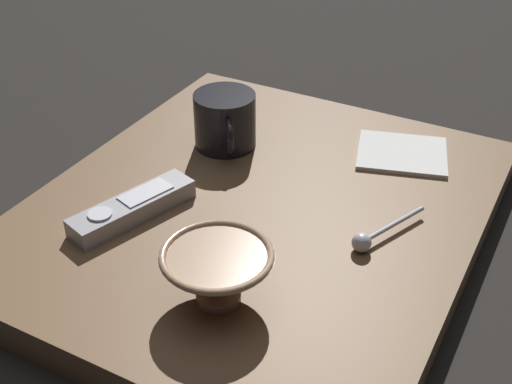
% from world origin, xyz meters
% --- Properties ---
extents(ground_plane, '(6.00, 6.00, 0.00)m').
position_xyz_m(ground_plane, '(0.00, 0.00, 0.00)').
color(ground_plane, black).
extents(table, '(0.55, 0.64, 0.05)m').
position_xyz_m(table, '(0.00, 0.00, 0.02)').
color(table, brown).
rests_on(table, ground).
extents(cereal_bowl, '(0.12, 0.12, 0.06)m').
position_xyz_m(cereal_bowl, '(-0.05, 0.18, 0.08)').
color(cereal_bowl, tan).
rests_on(cereal_bowl, table).
extents(coffee_mug, '(0.09, 0.11, 0.08)m').
position_xyz_m(coffee_mug, '(0.11, -0.11, 0.09)').
color(coffee_mug, black).
rests_on(coffee_mug, table).
extents(teaspoon, '(0.06, 0.12, 0.02)m').
position_xyz_m(teaspoon, '(-0.16, 0.02, 0.06)').
color(teaspoon, silver).
rests_on(teaspoon, table).
extents(tv_remote_near, '(0.09, 0.18, 0.03)m').
position_xyz_m(tv_remote_near, '(0.13, 0.10, 0.06)').
color(tv_remote_near, '#9E9EA3').
rests_on(tv_remote_near, table).
extents(folded_napkin, '(0.15, 0.14, 0.01)m').
position_xyz_m(folded_napkin, '(-0.13, -0.21, 0.05)').
color(folded_napkin, white).
rests_on(folded_napkin, table).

